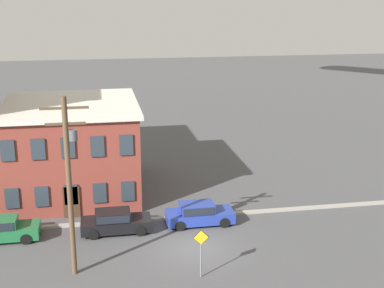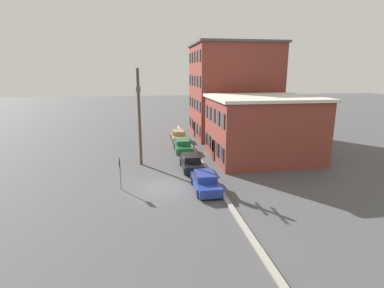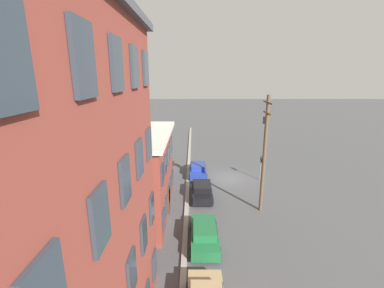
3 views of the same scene
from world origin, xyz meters
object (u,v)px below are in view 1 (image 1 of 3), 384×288
object	(u,v)px
car_green	(1,229)
utility_pole	(70,178)
car_blue	(199,213)
caution_sign	(201,246)
car_black	(115,221)

from	to	relation	value
car_green	utility_pole	distance (m)	8.21
car_blue	utility_pole	bearing A→B (deg)	-146.37
car_green	caution_sign	size ratio (longest dim) A/B	1.61
car_green	utility_pole	world-z (taller)	utility_pole
utility_pole	car_black	bearing A→B (deg)	64.45
car_blue	utility_pole	xyz separation A→B (m)	(-7.78, -5.17, 4.69)
car_black	utility_pole	size ratio (longest dim) A/B	0.45
caution_sign	utility_pole	size ratio (longest dim) A/B	0.28
car_green	car_blue	size ratio (longest dim) A/B	1.00
caution_sign	car_green	bearing A→B (deg)	149.41
car_green	car_black	bearing A→B (deg)	-0.64
car_blue	caution_sign	world-z (taller)	caution_sign
car_green	caution_sign	world-z (taller)	caution_sign
car_green	utility_pole	xyz separation A→B (m)	(4.56, -4.96, 4.69)
car_green	caution_sign	distance (m)	12.97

